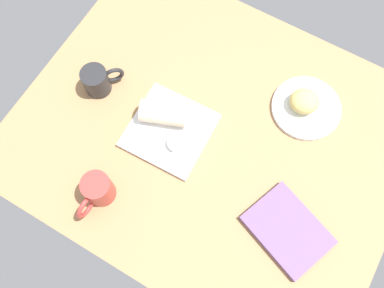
# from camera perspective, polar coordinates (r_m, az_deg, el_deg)

# --- Properties ---
(dining_table) EXTENTS (1.10, 0.90, 0.04)m
(dining_table) POSITION_cam_1_polar(r_m,az_deg,el_deg) (1.22, 2.73, 1.13)
(dining_table) COLOR #9E754C
(dining_table) RESTS_ON ground
(round_plate) EXTENTS (0.20, 0.20, 0.01)m
(round_plate) POSITION_cam_1_polar(r_m,az_deg,el_deg) (1.27, 15.39, 4.79)
(round_plate) COLOR white
(round_plate) RESTS_ON dining_table
(scone_pastry) EXTENTS (0.11, 0.11, 0.06)m
(scone_pastry) POSITION_cam_1_polar(r_m,az_deg,el_deg) (1.23, 15.16, 5.68)
(scone_pastry) COLOR tan
(scone_pastry) RESTS_ON round_plate
(square_plate) EXTENTS (0.23, 0.23, 0.02)m
(square_plate) POSITION_cam_1_polar(r_m,az_deg,el_deg) (1.19, -3.08, 1.87)
(square_plate) COLOR white
(square_plate) RESTS_ON dining_table
(sauce_cup) EXTENTS (0.05, 0.05, 0.02)m
(sauce_cup) POSITION_cam_1_polar(r_m,az_deg,el_deg) (1.16, -2.20, 0.14)
(sauce_cup) COLOR silver
(sauce_cup) RESTS_ON square_plate
(breakfast_wrap) EXTENTS (0.15, 0.11, 0.06)m
(breakfast_wrap) POSITION_cam_1_polar(r_m,az_deg,el_deg) (1.17, -3.92, 4.26)
(breakfast_wrap) COLOR beige
(breakfast_wrap) RESTS_ON square_plate
(book_stack) EXTENTS (0.25, 0.22, 0.02)m
(book_stack) POSITION_cam_1_polar(r_m,az_deg,el_deg) (1.15, 12.98, -11.41)
(book_stack) COLOR #6B4C7A
(book_stack) RESTS_ON dining_table
(coffee_mug) EXTENTS (0.10, 0.11, 0.09)m
(coffee_mug) POSITION_cam_1_polar(r_m,az_deg,el_deg) (1.25, -12.85, 8.51)
(coffee_mug) COLOR #262628
(coffee_mug) RESTS_ON dining_table
(second_mug) EXTENTS (0.08, 0.13, 0.10)m
(second_mug) POSITION_cam_1_polar(r_m,az_deg,el_deg) (1.12, -12.85, -6.22)
(second_mug) COLOR #B23833
(second_mug) RESTS_ON dining_table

